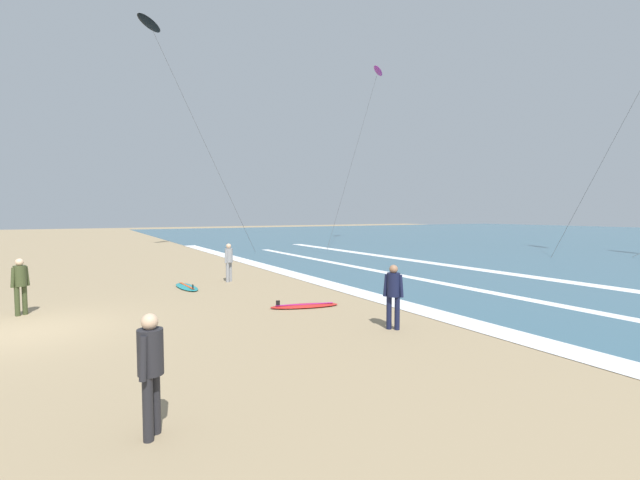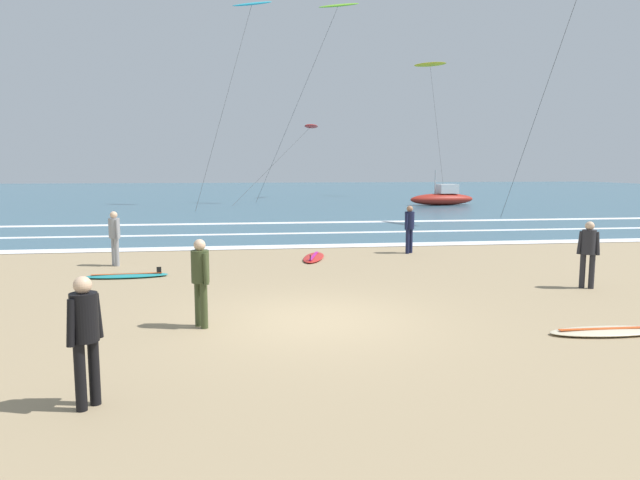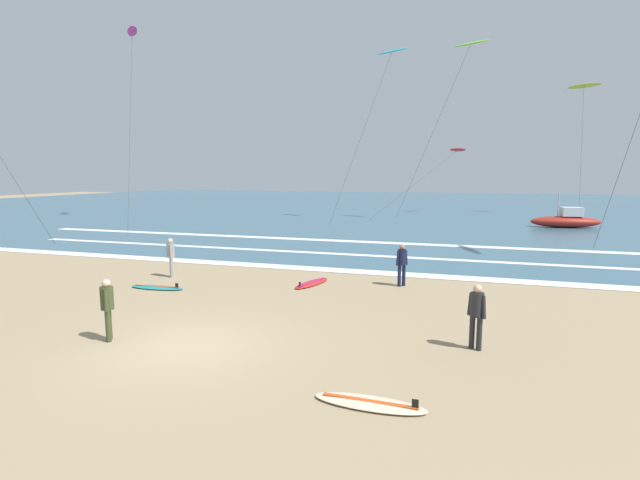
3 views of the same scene
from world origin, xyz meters
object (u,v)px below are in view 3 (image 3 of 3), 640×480
surfboard_left_pile (312,283)px  surfer_background_far (171,254)px  kite_lime_far_right (471,45)px  surfboard_foreground_flat (370,403)px  surfer_right_near (107,304)px  offshore_boat (566,221)px  surfer_mid_group (477,311)px  surfboard_right_spare (157,287)px  kite_red_mid_center (457,150)px  kite_cyan_high_left (392,52)px  kite_yellow_low_near (584,87)px  kite_magenta_distant_high (132,33)px  surfer_left_near (402,261)px

surfboard_left_pile → surfer_background_far: bearing=-175.4°
kite_lime_far_right → surfboard_foreground_flat: bearing=-92.0°
surfer_right_near → surfboard_foreground_flat: (7.00, -1.39, -0.91)m
offshore_boat → surfer_background_far: bearing=-127.4°
surfer_mid_group → surfboard_left_pile: surfer_mid_group is taller
surfer_right_near → kite_lime_far_right: (8.27, 34.27, 14.04)m
surfboard_right_spare → offshore_boat: offshore_boat is taller
surfboard_right_spare → kite_red_mid_center: bearing=76.1°
surfboard_left_pile → kite_cyan_high_left: size_ratio=0.15×
kite_cyan_high_left → kite_lime_far_right: 6.59m
surfer_mid_group → kite_cyan_high_left: bearing=102.8°
kite_yellow_low_near → offshore_boat: (-3.05, -12.78, -12.17)m
kite_lime_far_right → kite_magenta_distant_high: (-28.75, -6.60, 1.60)m
surfer_left_near → kite_red_mid_center: (1.03, 35.57, 5.73)m
surfer_mid_group → offshore_boat: 30.43m
surfboard_foreground_flat → kite_yellow_low_near: bearing=75.2°
kite_cyan_high_left → surfer_background_far: bearing=-99.9°
kite_yellow_low_near → kite_lime_far_right: kite_lime_far_right is taller
surfer_left_near → surfer_mid_group: bearing=-66.7°
surfer_background_far → kite_red_mid_center: 38.60m
kite_magenta_distant_high → surfer_mid_group: bearing=-41.0°
surfboard_left_pile → kite_magenta_distant_high: kite_magenta_distant_high is taller
surfer_mid_group → offshore_boat: (7.17, 29.57, -0.40)m
surfer_mid_group → kite_cyan_high_left: kite_cyan_high_left is taller
surfboard_right_spare → kite_lime_far_right: (10.53, 29.23, 14.95)m
surfboard_foreground_flat → kite_lime_far_right: size_ratio=0.14×
surfboard_foreground_flat → kite_lime_far_right: 38.69m
surfer_right_near → surfboard_right_spare: surfer_right_near is taller
surfboard_left_pile → surfer_right_near: bearing=-111.9°
surfboard_left_pile → kite_lime_far_right: 31.21m
surfer_background_far → kite_magenta_distant_high: 31.35m
kite_red_mid_center → offshore_boat: bearing=-54.0°
kite_red_mid_center → kite_magenta_distant_high: kite_magenta_distant_high is taller
kite_yellow_low_near → surfboard_left_pile: bearing=-113.5°
surfer_right_near → kite_yellow_low_near: kite_yellow_low_near is taller
surfer_mid_group → surfer_background_far: size_ratio=1.00×
surfer_background_far → kite_cyan_high_left: size_ratio=0.11×
surfer_left_near → surfer_background_far: (-9.24, -1.20, 0.00)m
surfer_background_far → surfboard_right_spare: 2.20m
surfboard_left_pile → surfboard_right_spare: (-5.24, -2.35, 0.00)m
kite_yellow_low_near → kite_lime_far_right: bearing=-136.7°
surfer_background_far → surfboard_left_pile: (5.91, 0.47, -0.91)m
surfer_mid_group → kite_yellow_low_near: size_ratio=0.12×
surfer_left_near → surfboard_left_pile: size_ratio=0.73×
surfer_left_near → surfboard_right_spare: bearing=-160.2°
surfer_left_near → kite_cyan_high_left: (-4.57, 25.43, 13.74)m
kite_lime_far_right → surfer_left_near: bearing=-94.3°
kite_cyan_high_left → kite_magenta_distant_high: (-22.21, -5.88, 1.91)m
surfboard_left_pile → kite_yellow_low_near: (16.12, 37.09, 12.68)m
surfer_left_near → kite_cyan_high_left: kite_cyan_high_left is taller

